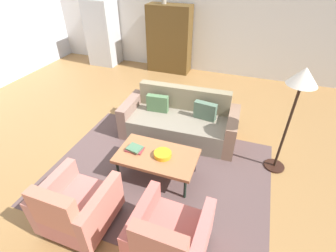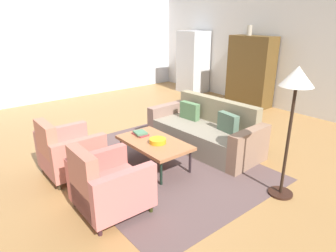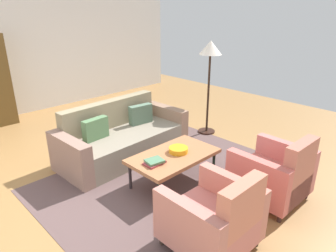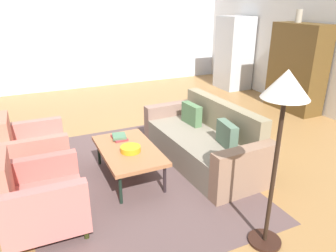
{
  "view_description": "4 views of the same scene",
  "coord_description": "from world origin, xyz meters",
  "px_view_note": "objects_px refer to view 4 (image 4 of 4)",
  "views": [
    {
      "loc": [
        1.68,
        -3.37,
        2.9
      ],
      "look_at": [
        0.53,
        -0.15,
        0.51
      ],
      "focal_mm": 26.63,
      "sensor_mm": 36.0,
      "label": 1
    },
    {
      "loc": [
        4.07,
        -3.37,
        2.26
      ],
      "look_at": [
        0.48,
        -0.43,
        0.56
      ],
      "focal_mm": 32.19,
      "sensor_mm": 36.0,
      "label": 2
    },
    {
      "loc": [
        -2.06,
        -3.37,
        2.29
      ],
      "look_at": [
        0.86,
        -0.4,
        0.64
      ],
      "focal_mm": 32.82,
      "sensor_mm": 36.0,
      "label": 3
    },
    {
      "loc": [
        4.18,
        -1.89,
        2.23
      ],
      "look_at": [
        0.74,
        -0.3,
        0.72
      ],
      "focal_mm": 33.91,
      "sensor_mm": 36.0,
      "label": 4
    }
  ],
  "objects_px": {
    "fruit_bowl": "(131,149)",
    "coffee_table": "(128,151)",
    "book_stack": "(119,137)",
    "floor_lamp": "(284,102)",
    "vase_tall": "(299,16)",
    "armchair_right": "(37,200)",
    "refrigerator": "(234,53)",
    "cabinet": "(297,68)",
    "couch": "(206,142)",
    "armchair_left": "(31,152)"
  },
  "relations": [
    {
      "from": "armchair_left",
      "to": "vase_tall",
      "type": "bearing_deg",
      "value": 99.27
    },
    {
      "from": "floor_lamp",
      "to": "refrigerator",
      "type": "bearing_deg",
      "value": 147.77
    },
    {
      "from": "couch",
      "to": "refrigerator",
      "type": "bearing_deg",
      "value": -42.66
    },
    {
      "from": "coffee_table",
      "to": "fruit_bowl",
      "type": "xyz_separation_m",
      "value": [
        0.09,
        0.0,
        0.07
      ]
    },
    {
      "from": "couch",
      "to": "book_stack",
      "type": "height_order",
      "value": "couch"
    },
    {
      "from": "cabinet",
      "to": "refrigerator",
      "type": "bearing_deg",
      "value": -177.12
    },
    {
      "from": "book_stack",
      "to": "refrigerator",
      "type": "distance_m",
      "value": 5.03
    },
    {
      "from": "armchair_right",
      "to": "vase_tall",
      "type": "relative_size",
      "value": 3.46
    },
    {
      "from": "couch",
      "to": "vase_tall",
      "type": "height_order",
      "value": "vase_tall"
    },
    {
      "from": "coffee_table",
      "to": "vase_tall",
      "type": "relative_size",
      "value": 4.71
    },
    {
      "from": "armchair_right",
      "to": "cabinet",
      "type": "height_order",
      "value": "cabinet"
    },
    {
      "from": "armchair_right",
      "to": "fruit_bowl",
      "type": "bearing_deg",
      "value": 114.66
    },
    {
      "from": "fruit_bowl",
      "to": "coffee_table",
      "type": "bearing_deg",
      "value": 180.0
    },
    {
      "from": "fruit_bowl",
      "to": "cabinet",
      "type": "bearing_deg",
      "value": 108.12
    },
    {
      "from": "couch",
      "to": "refrigerator",
      "type": "height_order",
      "value": "refrigerator"
    },
    {
      "from": "refrigerator",
      "to": "book_stack",
      "type": "bearing_deg",
      "value": -53.56
    },
    {
      "from": "coffee_table",
      "to": "refrigerator",
      "type": "relative_size",
      "value": 0.65
    },
    {
      "from": "vase_tall",
      "to": "refrigerator",
      "type": "distance_m",
      "value": 2.18
    },
    {
      "from": "book_stack",
      "to": "armchair_right",
      "type": "bearing_deg",
      "value": -50.3
    },
    {
      "from": "armchair_right",
      "to": "book_stack",
      "type": "xyz_separation_m",
      "value": [
        -0.96,
        1.15,
        0.11
      ]
    },
    {
      "from": "armchair_right",
      "to": "book_stack",
      "type": "bearing_deg",
      "value": 130.94
    },
    {
      "from": "coffee_table",
      "to": "cabinet",
      "type": "bearing_deg",
      "value": 106.94
    },
    {
      "from": "cabinet",
      "to": "refrigerator",
      "type": "distance_m",
      "value": 2.08
    },
    {
      "from": "armchair_left",
      "to": "cabinet",
      "type": "distance_m",
      "value": 5.36
    },
    {
      "from": "couch",
      "to": "fruit_bowl",
      "type": "height_order",
      "value": "couch"
    },
    {
      "from": "floor_lamp",
      "to": "armchair_left",
      "type": "bearing_deg",
      "value": -139.72
    },
    {
      "from": "vase_tall",
      "to": "refrigerator",
      "type": "relative_size",
      "value": 0.14
    },
    {
      "from": "armchair_left",
      "to": "vase_tall",
      "type": "relative_size",
      "value": 3.46
    },
    {
      "from": "book_stack",
      "to": "refrigerator",
      "type": "height_order",
      "value": "refrigerator"
    },
    {
      "from": "fruit_bowl",
      "to": "vase_tall",
      "type": "bearing_deg",
      "value": 110.0
    },
    {
      "from": "couch",
      "to": "refrigerator",
      "type": "relative_size",
      "value": 1.15
    },
    {
      "from": "armchair_left",
      "to": "cabinet",
      "type": "relative_size",
      "value": 0.49
    },
    {
      "from": "armchair_left",
      "to": "floor_lamp",
      "type": "bearing_deg",
      "value": 40.89
    },
    {
      "from": "vase_tall",
      "to": "armchair_right",
      "type": "bearing_deg",
      "value": -69.23
    },
    {
      "from": "cabinet",
      "to": "floor_lamp",
      "type": "height_order",
      "value": "cabinet"
    },
    {
      "from": "refrigerator",
      "to": "fruit_bowl",
      "type": "bearing_deg",
      "value": -49.52
    },
    {
      "from": "armchair_left",
      "to": "book_stack",
      "type": "distance_m",
      "value": 1.18
    },
    {
      "from": "book_stack",
      "to": "fruit_bowl",
      "type": "bearing_deg",
      "value": 1.82
    },
    {
      "from": "coffee_table",
      "to": "couch",
      "type": "bearing_deg",
      "value": 90.17
    },
    {
      "from": "couch",
      "to": "floor_lamp",
      "type": "relative_size",
      "value": 1.24
    },
    {
      "from": "refrigerator",
      "to": "armchair_right",
      "type": "bearing_deg",
      "value": -52.81
    },
    {
      "from": "armchair_left",
      "to": "book_stack",
      "type": "bearing_deg",
      "value": 78.71
    },
    {
      "from": "coffee_table",
      "to": "vase_tall",
      "type": "xyz_separation_m",
      "value": [
        -1.41,
        4.12,
        1.54
      ]
    },
    {
      "from": "cabinet",
      "to": "vase_tall",
      "type": "bearing_deg",
      "value": -178.19
    },
    {
      "from": "armchair_right",
      "to": "floor_lamp",
      "type": "height_order",
      "value": "floor_lamp"
    },
    {
      "from": "cabinet",
      "to": "floor_lamp",
      "type": "relative_size",
      "value": 1.05
    },
    {
      "from": "armchair_right",
      "to": "floor_lamp",
      "type": "distance_m",
      "value": 2.54
    },
    {
      "from": "armchair_right",
      "to": "vase_tall",
      "type": "xyz_separation_m",
      "value": [
        -2.0,
        5.28,
        1.58
      ]
    },
    {
      "from": "book_stack",
      "to": "floor_lamp",
      "type": "relative_size",
      "value": 0.16
    },
    {
      "from": "armchair_right",
      "to": "book_stack",
      "type": "distance_m",
      "value": 1.5
    }
  ]
}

